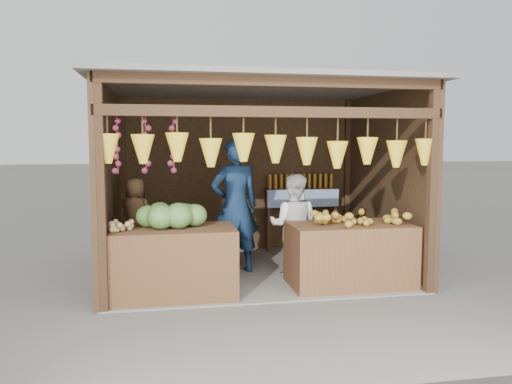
# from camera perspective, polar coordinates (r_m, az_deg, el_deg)

# --- Properties ---
(ground) EXTENTS (80.00, 80.00, 0.00)m
(ground) POSITION_cam_1_polar(r_m,az_deg,el_deg) (7.32, -0.21, -9.03)
(ground) COLOR #514F49
(ground) RESTS_ON ground
(stall_structure) EXTENTS (4.30, 3.30, 2.66)m
(stall_structure) POSITION_cam_1_polar(r_m,az_deg,el_deg) (7.04, -0.42, 4.10)
(stall_structure) COLOR slate
(stall_structure) RESTS_ON ground
(back_shelf) EXTENTS (1.25, 0.32, 1.32)m
(back_shelf) POSITION_cam_1_polar(r_m,az_deg,el_deg) (8.63, 5.18, -0.93)
(back_shelf) COLOR #382314
(back_shelf) RESTS_ON ground
(counter_left) EXTENTS (1.45, 0.85, 0.84)m
(counter_left) POSITION_cam_1_polar(r_m,az_deg,el_deg) (6.13, -9.30, -7.94)
(counter_left) COLOR #492E18
(counter_left) RESTS_ON ground
(counter_right) EXTENTS (1.55, 0.85, 0.82)m
(counter_right) POSITION_cam_1_polar(r_m,az_deg,el_deg) (6.60, 10.62, -7.10)
(counter_right) COLOR #4D2C19
(counter_right) RESTS_ON ground
(stool) EXTENTS (0.35, 0.35, 0.33)m
(stool) POSITION_cam_1_polar(r_m,az_deg,el_deg) (7.21, -13.49, -8.06)
(stool) COLOR black
(stool) RESTS_ON ground
(man_standing) EXTENTS (0.78, 0.60, 1.92)m
(man_standing) POSITION_cam_1_polar(r_m,az_deg,el_deg) (7.04, -2.41, -1.66)
(man_standing) COLOR #122645
(man_standing) RESTS_ON ground
(woman_standing) EXTENTS (0.85, 0.78, 1.43)m
(woman_standing) POSITION_cam_1_polar(r_m,az_deg,el_deg) (6.91, 4.32, -3.86)
(woman_standing) COLOR white
(woman_standing) RESTS_ON ground
(vendor_seated) EXTENTS (0.61, 0.52, 1.05)m
(vendor_seated) POSITION_cam_1_polar(r_m,az_deg,el_deg) (7.08, -13.62, -2.61)
(vendor_seated) COLOR #533921
(vendor_seated) RESTS_ON stool
(melon_pile) EXTENTS (1.00, 0.50, 0.32)m
(melon_pile) POSITION_cam_1_polar(r_m,az_deg,el_deg) (6.07, -9.40, -2.49)
(melon_pile) COLOR #165317
(melon_pile) RESTS_ON counter_left
(tanfruit_pile) EXTENTS (0.34, 0.40, 0.13)m
(tanfruit_pile) POSITION_cam_1_polar(r_m,az_deg,el_deg) (5.99, -15.24, -3.64)
(tanfruit_pile) COLOR #9E7749
(tanfruit_pile) RESTS_ON counter_left
(mango_pile) EXTENTS (1.40, 0.64, 0.22)m
(mango_pile) POSITION_cam_1_polar(r_m,az_deg,el_deg) (6.50, 11.48, -2.67)
(mango_pile) COLOR #AE5317
(mango_pile) RESTS_ON counter_right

